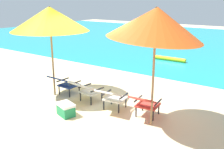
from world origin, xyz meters
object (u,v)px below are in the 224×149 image
Objects in this scene: lounge_chair_near_left at (86,89)px; cooler_box at (66,109)px; lounge_chair_near_right at (112,96)px; beach_umbrella_left at (50,19)px; swim_buoy at (169,59)px; beach_umbrella_right at (156,23)px; lounge_chair_far_left at (65,83)px; lounge_chair_far_right at (145,103)px.

lounge_chair_near_left reaches higher than cooler_box.
lounge_chair_near_right is 1.20m from cooler_box.
swim_buoy is at bearing 80.87° from beach_umbrella_left.
beach_umbrella_right is (1.19, -0.12, 1.91)m from lounge_chair_near_right.
beach_umbrella_right is 5.01× the size of cooler_box.
lounge_chair_near_right is 2.26m from beach_umbrella_right.
lounge_chair_far_left is 1.62× the size of cooler_box.
lounge_chair_near_right reaches higher than swim_buoy.
beach_umbrella_right is (3.28, -0.06, 0.05)m from beach_umbrella_left.
lounge_chair_near_left is at bearing 97.68° from cooler_box.
swim_buoy is 6.69m from beach_umbrella_left.
lounge_chair_near_right is 0.91m from lounge_chair_far_right.
lounge_chair_far_right is (1.99, -6.08, 0.31)m from swim_buoy.
lounge_chair_near_right is at bearing 174.49° from beach_umbrella_right.
swim_buoy is at bearing 92.51° from cooler_box.
beach_umbrella_left is at bearing -99.13° from swim_buoy.
lounge_chair_far_left and lounge_chair_near_left have the same top height.
lounge_chair_far_left and lounge_chair_far_right have the same top height.
lounge_chair_near_left is (0.19, -6.16, 0.31)m from swim_buoy.
lounge_chair_near_left is 1.72× the size of cooler_box.
lounge_chair_near_left is at bearing 177.46° from lounge_chair_near_right.
lounge_chair_far_right is at bearing -71.89° from swim_buoy.
lounge_chair_near_left is 0.34× the size of beach_umbrella_right.
beach_umbrella_right reaches higher than swim_buoy.
lounge_chair_far_right is at bearing 141.17° from beach_umbrella_right.
lounge_chair_far_right is at bearing 2.38° from lounge_chair_near_left.
beach_umbrella_right is (2.09, -0.15, 1.91)m from lounge_chair_near_left.
beach_umbrella_right reaches higher than lounge_chair_far_left.
beach_umbrella_right reaches higher than lounge_chair_far_right.
cooler_box is at bearing -82.32° from lounge_chair_near_left.
beach_umbrella_left reaches higher than cooler_box.
lounge_chair_near_left is at bearing -3.54° from lounge_chair_far_left.
swim_buoy is 2.95× the size of cooler_box.
lounge_chair_far_left is at bearing 27.14° from beach_umbrella_left.
beach_umbrella_left is (-1.00, -6.25, 2.17)m from swim_buoy.
lounge_chair_far_left is 0.94× the size of lounge_chair_near_left.
lounge_chair_far_left is 0.90m from lounge_chair_near_left.
beach_umbrella_right is at bearing 21.52° from cooler_box.
beach_umbrella_left is (-2.99, -0.17, 1.86)m from lounge_chair_far_right.
cooler_box is at bearing -43.88° from lounge_chair_far_left.
lounge_chair_far_left is at bearing 136.12° from cooler_box.
cooler_box is (1.02, -0.98, -0.24)m from lounge_chair_far_left.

